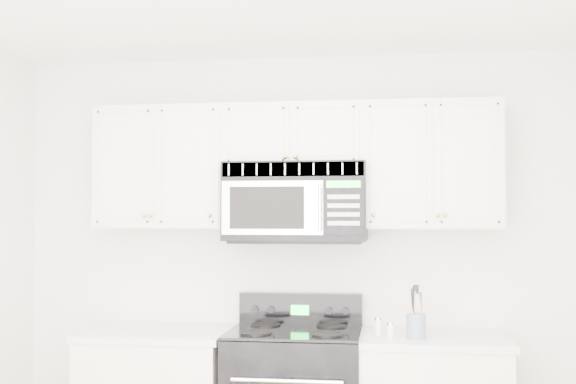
# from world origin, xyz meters

# --- Properties ---
(room) EXTENTS (3.51, 3.51, 2.61)m
(room) POSITION_xyz_m (0.00, 0.00, 1.30)
(room) COLOR #8A6248
(room) RESTS_ON ground
(upper_cabinets) EXTENTS (2.44, 0.37, 0.75)m
(upper_cabinets) POSITION_xyz_m (-0.00, 1.58, 1.93)
(upper_cabinets) COLOR beige
(upper_cabinets) RESTS_ON ground
(microwave) EXTENTS (0.84, 0.47, 0.46)m
(microwave) POSITION_xyz_m (0.02, 1.54, 1.68)
(microwave) COLOR black
(microwave) RESTS_ON ground
(utensil_crock) EXTENTS (0.11, 0.11, 0.29)m
(utensil_crock) POSITION_xyz_m (0.71, 1.31, 1.00)
(utensil_crock) COLOR slate
(utensil_crock) RESTS_ON base_cabinet_right
(shaker_salt) EXTENTS (0.04, 0.04, 0.09)m
(shaker_salt) POSITION_xyz_m (0.57, 1.29, 0.97)
(shaker_salt) COLOR silver
(shaker_salt) RESTS_ON base_cabinet_right
(shaker_pepper) EXTENTS (0.04, 0.04, 0.10)m
(shaker_pepper) POSITION_xyz_m (0.50, 1.40, 0.97)
(shaker_pepper) COLOR silver
(shaker_pepper) RESTS_ON base_cabinet_right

